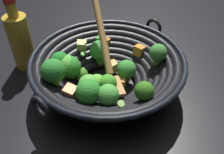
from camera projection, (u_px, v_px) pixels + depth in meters
The scene contains 3 objects.
ground_plane at pixel (108, 88), 0.71m from camera, with size 4.00×4.00×0.00m, color black.
wok at pixel (106, 69), 0.66m from camera, with size 0.44×0.40×0.25m.
cooking_oil_bottle at pixel (20, 40), 0.73m from camera, with size 0.06×0.06×0.22m.
Camera 1 is at (0.45, 0.25, 0.49)m, focal length 40.43 mm.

